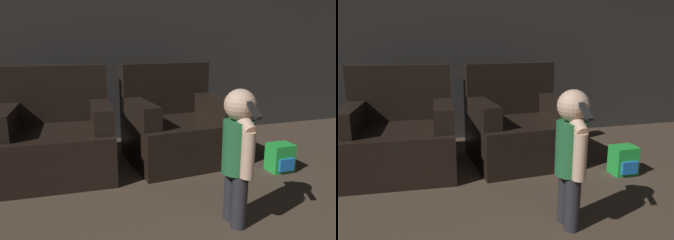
% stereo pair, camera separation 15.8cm
% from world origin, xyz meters
% --- Properties ---
extents(wall_back, '(8.40, 0.05, 2.60)m').
position_xyz_m(wall_back, '(0.00, 4.50, 1.30)').
color(wall_back, '#33302D').
rests_on(wall_back, ground_plane).
extents(armchair_left, '(0.96, 0.88, 0.91)m').
position_xyz_m(armchair_left, '(-0.91, 3.61, 0.31)').
color(armchair_left, black).
rests_on(armchair_left, ground_plane).
extents(armchair_right, '(0.97, 0.89, 0.91)m').
position_xyz_m(armchair_right, '(0.19, 3.61, 0.31)').
color(armchair_right, black).
rests_on(armchair_right, ground_plane).
extents(person_toddler, '(0.19, 0.33, 0.86)m').
position_xyz_m(person_toddler, '(0.13, 2.37, 0.50)').
color(person_toddler, '#28282D').
rests_on(person_toddler, ground_plane).
extents(toy_backpack, '(0.21, 0.19, 0.25)m').
position_xyz_m(toy_backpack, '(0.95, 3.01, 0.12)').
color(toy_backpack, green).
rests_on(toy_backpack, ground_plane).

